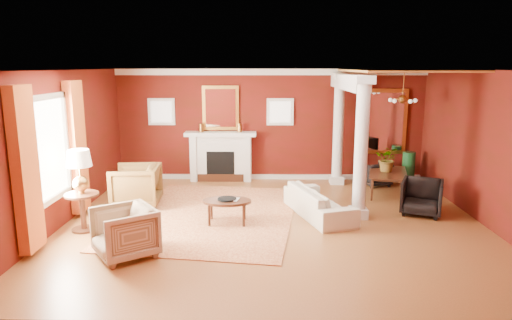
{
  "coord_description": "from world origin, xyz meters",
  "views": [
    {
      "loc": [
        -0.24,
        -8.41,
        2.97
      ],
      "look_at": [
        -0.34,
        0.4,
        1.15
      ],
      "focal_mm": 32.0,
      "sensor_mm": 36.0,
      "label": 1
    }
  ],
  "objects_px": {
    "side_table": "(80,177)",
    "armchair_stripe": "(125,230)",
    "coffee_table": "(227,202)",
    "dining_table": "(389,177)",
    "armchair_leopard": "(136,184)",
    "sofa": "(319,197)"
  },
  "relations": [
    {
      "from": "armchair_stripe",
      "to": "dining_table",
      "type": "relative_size",
      "value": 0.59
    },
    {
      "from": "sofa",
      "to": "armchair_stripe",
      "type": "xyz_separation_m",
      "value": [
        -3.32,
        -2.06,
        0.06
      ]
    },
    {
      "from": "side_table",
      "to": "armchair_stripe",
      "type": "bearing_deg",
      "value": -46.24
    },
    {
      "from": "armchair_stripe",
      "to": "side_table",
      "type": "bearing_deg",
      "value": -171.5
    },
    {
      "from": "side_table",
      "to": "dining_table",
      "type": "height_order",
      "value": "side_table"
    },
    {
      "from": "armchair_stripe",
      "to": "side_table",
      "type": "height_order",
      "value": "side_table"
    },
    {
      "from": "sofa",
      "to": "side_table",
      "type": "height_order",
      "value": "side_table"
    },
    {
      "from": "coffee_table",
      "to": "side_table",
      "type": "bearing_deg",
      "value": -171.2
    },
    {
      "from": "coffee_table",
      "to": "dining_table",
      "type": "relative_size",
      "value": 0.61
    },
    {
      "from": "side_table",
      "to": "dining_table",
      "type": "bearing_deg",
      "value": 21.91
    },
    {
      "from": "coffee_table",
      "to": "side_table",
      "type": "distance_m",
      "value": 2.71
    },
    {
      "from": "armchair_stripe",
      "to": "sofa",
      "type": "bearing_deg",
      "value": 86.55
    },
    {
      "from": "sofa",
      "to": "coffee_table",
      "type": "bearing_deg",
      "value": 86.99
    },
    {
      "from": "sofa",
      "to": "armchair_leopard",
      "type": "height_order",
      "value": "armchair_leopard"
    },
    {
      "from": "armchair_leopard",
      "to": "armchair_stripe",
      "type": "distance_m",
      "value": 2.71
    },
    {
      "from": "coffee_table",
      "to": "side_table",
      "type": "xyz_separation_m",
      "value": [
        -2.61,
        -0.4,
        0.6
      ]
    },
    {
      "from": "armchair_stripe",
      "to": "armchair_leopard",
      "type": "bearing_deg",
      "value": 156.22
    },
    {
      "from": "armchair_leopard",
      "to": "armchair_stripe",
      "type": "xyz_separation_m",
      "value": [
        0.54,
        -2.66,
        -0.05
      ]
    },
    {
      "from": "sofa",
      "to": "coffee_table",
      "type": "distance_m",
      "value": 1.88
    },
    {
      "from": "side_table",
      "to": "dining_table",
      "type": "xyz_separation_m",
      "value": [
        6.27,
        2.52,
        -0.6
      ]
    },
    {
      "from": "sofa",
      "to": "side_table",
      "type": "bearing_deg",
      "value": 83.28
    },
    {
      "from": "coffee_table",
      "to": "dining_table",
      "type": "height_order",
      "value": "dining_table"
    }
  ]
}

